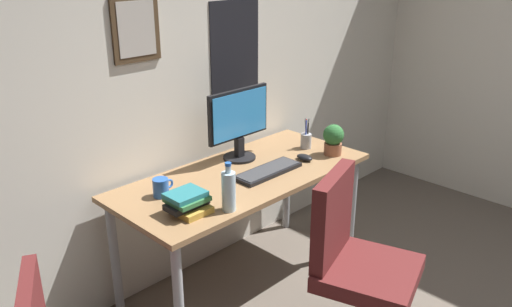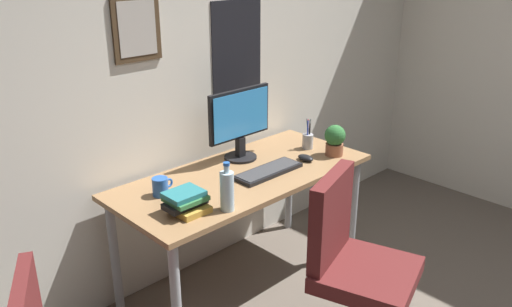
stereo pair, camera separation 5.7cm
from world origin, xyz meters
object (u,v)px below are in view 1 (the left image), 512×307
Objects in this scene: water_bottle at (229,191)px; pen_cup at (306,140)px; coffee_mug_near at (161,187)px; book_stack_left at (188,202)px; office_chair at (354,257)px; monitor at (239,121)px; computer_mouse at (305,157)px; keyboard at (268,171)px; potted_plant at (333,139)px.

pen_cup is (0.94, 0.28, -0.05)m from water_bottle.
book_stack_left reaches higher than coffee_mug_near.
book_stack_left is (-0.52, 0.63, 0.27)m from office_chair.
water_bottle is at bearing -137.86° from monitor.
office_chair is 3.76× the size of water_bottle.
monitor is 0.50m from pen_cup.
book_stack_left is (-1.09, -0.16, 0.00)m from pen_cup.
pen_cup is at bearing 37.46° from computer_mouse.
coffee_mug_near is at bearing 166.82° from computer_mouse.
coffee_mug_near is (-0.91, 0.21, 0.03)m from computer_mouse.
office_chair is at bearing -121.34° from computer_mouse.
computer_mouse reaches higher than keyboard.
book_stack_left is at bearing -178.10° from computer_mouse.
computer_mouse is 0.92m from book_stack_left.
keyboard is 2.21× the size of potted_plant.
keyboard is at bearing 20.83° from water_bottle.
potted_plant reaches higher than keyboard.
monitor is 0.60m from potted_plant.
potted_plant is at bearing -38.84° from monitor.
water_bottle is at bearing 126.12° from office_chair.
water_bottle reaches higher than pen_cup.
office_chair is 0.86m from book_stack_left.
pen_cup is (0.17, 0.13, 0.04)m from computer_mouse.
office_chair is 1.01m from pen_cup.
coffee_mug_near is 0.60× the size of pen_cup.
office_chair is 7.88× the size of coffee_mug_near.
office_chair is 8.64× the size of computer_mouse.
office_chair is 4.75× the size of pen_cup.
water_bottle is 1.21× the size of book_stack_left.
monitor is at bearing 81.56° from keyboard.
pen_cup is (1.08, -0.08, 0.01)m from coffee_mug_near.
office_chair is at bearing -98.35° from monitor.
potted_plant is at bearing 44.78° from office_chair.
coffee_mug_near is at bearing 162.76° from keyboard.
book_stack_left is (-0.66, -0.34, -0.18)m from monitor.
coffee_mug_near is at bearing 120.27° from office_chair.
pen_cup is at bearing 16.87° from water_bottle.
keyboard is 0.51m from water_bottle.
office_chair is at bearing -135.22° from potted_plant.
office_chair is 4.87× the size of potted_plant.
book_stack_left is at bearing 129.94° from office_chair.
keyboard is 1.70× the size of water_bottle.
computer_mouse is at bearing -49.89° from monitor.
coffee_mug_near is (-0.61, 0.19, 0.04)m from keyboard.
monitor is 2.36× the size of potted_plant.
potted_plant is (0.60, 0.59, 0.32)m from office_chair.
pen_cup is at bearing -22.24° from monitor.
computer_mouse is 0.79m from water_bottle.
monitor is at bearing 130.11° from computer_mouse.
potted_plant is (1.11, -0.27, 0.06)m from coffee_mug_near.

